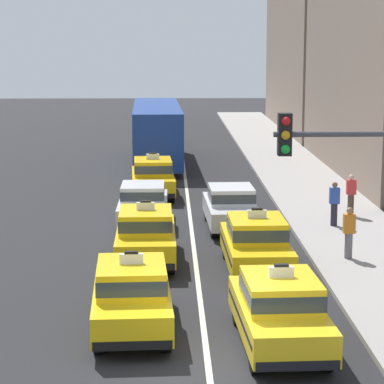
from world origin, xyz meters
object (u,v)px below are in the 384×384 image
(taxi_left_second, at_px, (146,234))
(taxi_right_second, at_px, (256,243))
(taxi_left_sixth, at_px, (156,130))
(pedestrian_near_crosswalk, at_px, (334,204))
(taxi_left_fourth, at_px, (153,177))
(pedestrian_mid_block, at_px, (349,233))
(taxi_left_nearest, at_px, (132,294))
(bus_left_fifth, at_px, (157,131))
(traffic_light_pole, at_px, (373,210))
(taxi_right_nearest, at_px, (280,309))
(pedestrian_by_storefront, at_px, (351,195))
(sedan_right_third, at_px, (231,206))
(sedan_left_third, at_px, (143,203))

(taxi_left_second, xyz_separation_m, taxi_right_second, (3.31, -1.26, 0.00))
(taxi_left_sixth, bearing_deg, pedestrian_near_crosswalk, -75.13)
(taxi_left_fourth, distance_m, pedestrian_mid_block, 12.93)
(taxi_left_nearest, xyz_separation_m, bus_left_fifth, (0.25, 27.02, 0.94))
(bus_left_fifth, height_order, traffic_light_pole, traffic_light_pole)
(taxi_left_nearest, distance_m, taxi_left_fourth, 17.24)
(taxi_right_nearest, bearing_deg, taxi_right_second, 89.00)
(taxi_left_sixth, height_order, taxi_right_second, same)
(taxi_left_second, height_order, pedestrian_mid_block, taxi_left_second)
(bus_left_fifth, xyz_separation_m, taxi_right_second, (3.23, -22.01, -0.94))
(bus_left_fifth, relative_size, taxi_left_sixth, 2.46)
(taxi_left_fourth, relative_size, taxi_right_nearest, 1.00)
(pedestrian_mid_block, xyz_separation_m, pedestrian_by_storefront, (1.41, 6.28, -0.00))
(taxi_left_nearest, relative_size, taxi_right_second, 1.01)
(taxi_left_nearest, height_order, taxi_left_second, same)
(sedan_right_third, bearing_deg, pedestrian_by_storefront, 16.99)
(pedestrian_by_storefront, bearing_deg, sedan_left_third, -173.89)
(sedan_left_third, relative_size, pedestrian_mid_block, 2.68)
(taxi_left_second, bearing_deg, sedan_left_third, 92.63)
(taxi_right_second, height_order, pedestrian_by_storefront, taxi_right_second)
(taxi_right_nearest, bearing_deg, pedestrian_mid_block, 66.73)
(taxi_right_second, bearing_deg, traffic_light_pole, -83.26)
(pedestrian_near_crosswalk, height_order, pedestrian_by_storefront, pedestrian_near_crosswalk)
(sedan_left_third, height_order, taxi_right_nearest, taxi_right_nearest)
(taxi_left_fourth, bearing_deg, traffic_light_pole, -78.53)
(taxi_left_sixth, distance_m, taxi_right_second, 31.28)
(taxi_left_nearest, relative_size, bus_left_fifth, 0.41)
(pedestrian_near_crosswalk, bearing_deg, pedestrian_mid_block, -95.44)
(pedestrian_by_storefront, bearing_deg, taxi_left_second, -142.31)
(traffic_light_pole, bearing_deg, pedestrian_near_crosswalk, 81.33)
(bus_left_fifth, height_order, pedestrian_by_storefront, bus_left_fifth)
(taxi_left_nearest, relative_size, pedestrian_near_crosswalk, 2.88)
(pedestrian_mid_block, distance_m, traffic_light_pole, 10.91)
(sedan_left_third, height_order, sedan_right_third, same)
(sedan_right_third, height_order, pedestrian_by_storefront, pedestrian_by_storefront)
(taxi_left_second, bearing_deg, sedan_right_third, 56.48)
(taxi_right_nearest, height_order, pedestrian_by_storefront, taxi_right_nearest)
(taxi_left_nearest, height_order, taxi_right_second, same)
(taxi_left_fourth, bearing_deg, taxi_right_second, -74.97)
(taxi_left_fourth, relative_size, taxi_right_second, 1.01)
(pedestrian_mid_block, bearing_deg, traffic_light_pole, -100.09)
(taxi_left_fourth, bearing_deg, taxi_left_sixth, 90.34)
(taxi_left_nearest, height_order, taxi_left_sixth, same)
(sedan_right_third, bearing_deg, taxi_right_nearest, -88.94)
(sedan_right_third, relative_size, pedestrian_by_storefront, 2.71)
(taxi_left_nearest, bearing_deg, bus_left_fifth, 89.46)
(taxi_left_nearest, xyz_separation_m, taxi_left_second, (0.18, 6.27, 0.00))
(taxi_left_second, height_order, pedestrian_by_storefront, taxi_left_second)
(pedestrian_mid_block, bearing_deg, taxi_left_fourth, 118.88)
(sedan_left_third, height_order, pedestrian_by_storefront, pedestrian_by_storefront)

